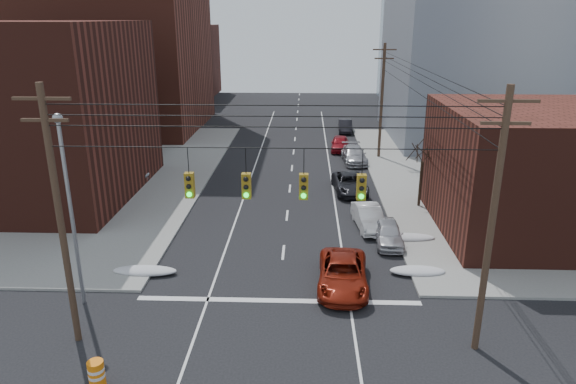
# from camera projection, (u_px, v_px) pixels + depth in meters

# --- Properties ---
(building_brick_tall) EXTENTS (24.00, 20.00, 30.00)m
(building_brick_tall) POSITION_uv_depth(u_px,v_px,m) (94.00, 2.00, 60.49)
(building_brick_tall) COLOR maroon
(building_brick_tall) RESTS_ON ground
(building_brick_far) EXTENTS (22.00, 18.00, 12.00)m
(building_brick_far) POSITION_uv_depth(u_px,v_px,m) (148.00, 62.00, 88.06)
(building_brick_far) COLOR #481D15
(building_brick_far) RESTS_ON ground
(building_office) EXTENTS (22.00, 20.00, 25.00)m
(building_office) POSITION_uv_depth(u_px,v_px,m) (497.00, 24.00, 55.96)
(building_office) COLOR gray
(building_office) RESTS_ON ground
(building_glass) EXTENTS (20.00, 18.00, 22.00)m
(building_glass) POSITION_uv_depth(u_px,v_px,m) (451.00, 32.00, 80.97)
(building_glass) COLOR gray
(building_glass) RESTS_ON ground
(building_storefront) EXTENTS (16.00, 12.00, 8.00)m
(building_storefront) POSITION_uv_depth(u_px,v_px,m) (571.00, 172.00, 32.36)
(building_storefront) COLOR #481D15
(building_storefront) RESTS_ON ground
(utility_pole_left) EXTENTS (2.20, 0.28, 11.00)m
(utility_pole_left) POSITION_uv_depth(u_px,v_px,m) (60.00, 215.00, 20.38)
(utility_pole_left) COLOR #473323
(utility_pole_left) RESTS_ON ground
(utility_pole_right) EXTENTS (2.20, 0.28, 11.00)m
(utility_pole_right) POSITION_uv_depth(u_px,v_px,m) (492.00, 221.00, 19.80)
(utility_pole_right) COLOR #473323
(utility_pole_right) RESTS_ON ground
(utility_pole_far) EXTENTS (2.20, 0.28, 11.00)m
(utility_pole_far) POSITION_uv_depth(u_px,v_px,m) (382.00, 99.00, 49.13)
(utility_pole_far) COLOR #473323
(utility_pole_far) RESTS_ON ground
(traffic_signals) EXTENTS (17.00, 0.42, 2.02)m
(traffic_signals) POSITION_uv_depth(u_px,v_px,m) (275.00, 185.00, 19.61)
(traffic_signals) COLOR black
(traffic_signals) RESTS_ON ground
(street_light) EXTENTS (0.44, 0.44, 9.32)m
(street_light) POSITION_uv_depth(u_px,v_px,m) (69.00, 196.00, 23.33)
(street_light) COLOR gray
(street_light) RESTS_ON ground
(bare_tree) EXTENTS (2.09, 2.20, 4.93)m
(bare_tree) POSITION_uv_depth(u_px,v_px,m) (421.00, 177.00, 36.96)
(bare_tree) COLOR black
(bare_tree) RESTS_ON ground
(snow_nw) EXTENTS (3.50, 1.08, 0.42)m
(snow_nw) POSITION_uv_depth(u_px,v_px,m) (145.00, 271.00, 27.82)
(snow_nw) COLOR silver
(snow_nw) RESTS_ON ground
(snow_ne) EXTENTS (3.00, 1.08, 0.42)m
(snow_ne) POSITION_uv_depth(u_px,v_px,m) (417.00, 271.00, 27.79)
(snow_ne) COLOR silver
(snow_ne) RESTS_ON ground
(snow_east_far) EXTENTS (4.00, 1.08, 0.42)m
(snow_east_far) POSITION_uv_depth(u_px,v_px,m) (403.00, 237.00, 32.05)
(snow_east_far) COLOR silver
(snow_east_far) RESTS_ON ground
(red_pickup) EXTENTS (2.81, 5.54, 1.50)m
(red_pickup) POSITION_uv_depth(u_px,v_px,m) (343.00, 274.00, 26.34)
(red_pickup) COLOR maroon
(red_pickup) RESTS_ON ground
(parked_car_a) EXTENTS (1.75, 4.11, 1.39)m
(parked_car_a) POSITION_uv_depth(u_px,v_px,m) (388.00, 233.00, 31.45)
(parked_car_a) COLOR #B9B9BE
(parked_car_a) RESTS_ON ground
(parked_car_b) EXTENTS (2.06, 4.62, 1.47)m
(parked_car_b) POSITION_uv_depth(u_px,v_px,m) (369.00, 217.00, 33.84)
(parked_car_b) COLOR silver
(parked_car_b) RESTS_ON ground
(parked_car_c) EXTENTS (2.88, 5.45, 1.46)m
(parked_car_c) POSITION_uv_depth(u_px,v_px,m) (350.00, 183.00, 40.77)
(parked_car_c) COLOR black
(parked_car_c) RESTS_ON ground
(parked_car_d) EXTENTS (2.40, 5.33, 1.52)m
(parked_car_d) POSITION_uv_depth(u_px,v_px,m) (354.00, 155.00, 49.15)
(parked_car_d) COLOR #A3A2A7
(parked_car_d) RESTS_ON ground
(parked_car_e) EXTENTS (2.13, 4.56, 1.51)m
(parked_car_e) POSITION_uv_depth(u_px,v_px,m) (340.00, 143.00, 53.53)
(parked_car_e) COLOR maroon
(parked_car_e) RESTS_ON ground
(parked_car_f) EXTENTS (1.74, 4.58, 1.49)m
(parked_car_f) POSITION_uv_depth(u_px,v_px,m) (345.00, 126.00, 62.17)
(parked_car_f) COLOR black
(parked_car_f) RESTS_ON ground
(lot_car_a) EXTENTS (4.45, 1.62, 1.46)m
(lot_car_a) POSITION_uv_depth(u_px,v_px,m) (90.00, 182.00, 40.52)
(lot_car_a) COLOR silver
(lot_car_a) RESTS_ON sidewalk_nw
(lot_car_b) EXTENTS (6.03, 4.24, 1.53)m
(lot_car_b) POSITION_uv_depth(u_px,v_px,m) (115.00, 174.00, 42.69)
(lot_car_b) COLOR silver
(lot_car_b) RESTS_ON sidewalk_nw
(lot_car_c) EXTENTS (5.12, 3.68, 1.38)m
(lot_car_c) POSITION_uv_depth(u_px,v_px,m) (59.00, 184.00, 40.27)
(lot_car_c) COLOR black
(lot_car_c) RESTS_ON sidewalk_nw
(lot_car_d) EXTENTS (4.57, 2.31, 1.49)m
(lot_car_d) POSITION_uv_depth(u_px,v_px,m) (106.00, 168.00, 44.41)
(lot_car_d) COLOR silver
(lot_car_d) RESTS_ON sidewalk_nw
(construction_barrel) EXTENTS (0.63, 0.63, 1.09)m
(construction_barrel) POSITION_uv_depth(u_px,v_px,m) (96.00, 374.00, 19.25)
(construction_barrel) COLOR orange
(construction_barrel) RESTS_ON ground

